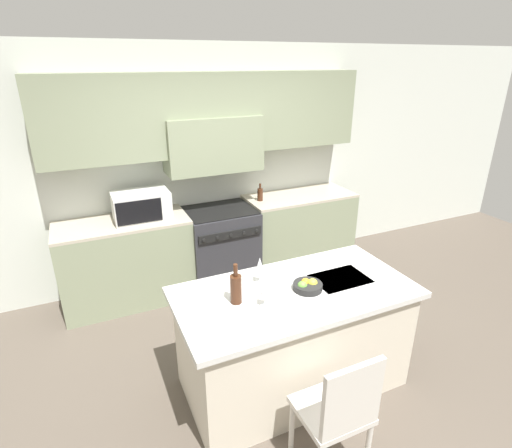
{
  "coord_description": "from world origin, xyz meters",
  "views": [
    {
      "loc": [
        -1.39,
        -2.33,
        2.51
      ],
      "look_at": [
        -0.02,
        0.68,
        1.15
      ],
      "focal_mm": 28.0,
      "sensor_mm": 36.0,
      "label": 1
    }
  ],
  "objects_px": {
    "island_chair": "(339,410)",
    "fruit_bowl": "(308,286)",
    "wine_bottle": "(236,288)",
    "wine_glass_near": "(265,288)",
    "microwave": "(141,205)",
    "range_stove": "(221,246)",
    "wine_glass_far": "(260,266)",
    "oil_bottle_on_counter": "(260,194)"
  },
  "relations": [
    {
      "from": "microwave",
      "to": "fruit_bowl",
      "type": "height_order",
      "value": "microwave"
    },
    {
      "from": "wine_glass_near",
      "to": "wine_glass_far",
      "type": "height_order",
      "value": "same"
    },
    {
      "from": "oil_bottle_on_counter",
      "to": "wine_glass_far",
      "type": "bearing_deg",
      "value": -115.15
    },
    {
      "from": "range_stove",
      "to": "microwave",
      "type": "height_order",
      "value": "microwave"
    },
    {
      "from": "range_stove",
      "to": "oil_bottle_on_counter",
      "type": "relative_size",
      "value": 4.38
    },
    {
      "from": "oil_bottle_on_counter",
      "to": "island_chair",
      "type": "bearing_deg",
      "value": -104.97
    },
    {
      "from": "microwave",
      "to": "oil_bottle_on_counter",
      "type": "relative_size",
      "value": 2.73
    },
    {
      "from": "island_chair",
      "to": "fruit_bowl",
      "type": "height_order",
      "value": "fruit_bowl"
    },
    {
      "from": "range_stove",
      "to": "wine_bottle",
      "type": "relative_size",
      "value": 3.01
    },
    {
      "from": "wine_glass_near",
      "to": "fruit_bowl",
      "type": "height_order",
      "value": "wine_glass_near"
    },
    {
      "from": "island_chair",
      "to": "fruit_bowl",
      "type": "xyz_separation_m",
      "value": [
        0.23,
        0.78,
        0.39
      ]
    },
    {
      "from": "wine_glass_near",
      "to": "wine_glass_far",
      "type": "bearing_deg",
      "value": 71.59
    },
    {
      "from": "wine_bottle",
      "to": "wine_glass_near",
      "type": "bearing_deg",
      "value": -36.43
    },
    {
      "from": "microwave",
      "to": "island_chair",
      "type": "distance_m",
      "value": 2.79
    },
    {
      "from": "microwave",
      "to": "fruit_bowl",
      "type": "bearing_deg",
      "value": -64.22
    },
    {
      "from": "microwave",
      "to": "wine_bottle",
      "type": "distance_m",
      "value": 1.84
    },
    {
      "from": "microwave",
      "to": "island_chair",
      "type": "xyz_separation_m",
      "value": [
        0.67,
        -2.65,
        -0.56
      ]
    },
    {
      "from": "range_stove",
      "to": "wine_glass_near",
      "type": "distance_m",
      "value": 2.03
    },
    {
      "from": "island_chair",
      "to": "oil_bottle_on_counter",
      "type": "xyz_separation_m",
      "value": [
        0.71,
        2.66,
        0.49
      ]
    },
    {
      "from": "wine_glass_near",
      "to": "island_chair",
      "type": "bearing_deg",
      "value": -77.52
    },
    {
      "from": "wine_bottle",
      "to": "oil_bottle_on_counter",
      "type": "relative_size",
      "value": 1.46
    },
    {
      "from": "oil_bottle_on_counter",
      "to": "range_stove",
      "type": "bearing_deg",
      "value": -176.52
    },
    {
      "from": "wine_bottle",
      "to": "wine_glass_near",
      "type": "distance_m",
      "value": 0.21
    },
    {
      "from": "range_stove",
      "to": "wine_glass_far",
      "type": "height_order",
      "value": "wine_glass_far"
    },
    {
      "from": "island_chair",
      "to": "oil_bottle_on_counter",
      "type": "bearing_deg",
      "value": 75.03
    },
    {
      "from": "wine_glass_far",
      "to": "oil_bottle_on_counter",
      "type": "xyz_separation_m",
      "value": [
        0.77,
        1.64,
        -0.01
      ]
    },
    {
      "from": "fruit_bowl",
      "to": "oil_bottle_on_counter",
      "type": "bearing_deg",
      "value": 75.65
    },
    {
      "from": "wine_glass_near",
      "to": "oil_bottle_on_counter",
      "type": "bearing_deg",
      "value": 65.88
    },
    {
      "from": "microwave",
      "to": "oil_bottle_on_counter",
      "type": "bearing_deg",
      "value": 0.56
    },
    {
      "from": "range_stove",
      "to": "fruit_bowl",
      "type": "bearing_deg",
      "value": -88.52
    },
    {
      "from": "wine_bottle",
      "to": "wine_glass_near",
      "type": "relative_size",
      "value": 1.43
    },
    {
      "from": "range_stove",
      "to": "wine_bottle",
      "type": "xyz_separation_m",
      "value": [
        -0.51,
        -1.79,
        0.55
      ]
    },
    {
      "from": "island_chair",
      "to": "wine_glass_near",
      "type": "height_order",
      "value": "wine_glass_near"
    },
    {
      "from": "wine_glass_near",
      "to": "wine_glass_far",
      "type": "relative_size",
      "value": 1.0
    },
    {
      "from": "wine_glass_near",
      "to": "wine_glass_far",
      "type": "distance_m",
      "value": 0.33
    },
    {
      "from": "range_stove",
      "to": "microwave",
      "type": "bearing_deg",
      "value": 178.75
    },
    {
      "from": "wine_glass_far",
      "to": "fruit_bowl",
      "type": "height_order",
      "value": "wine_glass_far"
    },
    {
      "from": "range_stove",
      "to": "island_chair",
      "type": "relative_size",
      "value": 0.96
    },
    {
      "from": "microwave",
      "to": "range_stove",
      "type": "bearing_deg",
      "value": -1.25
    },
    {
      "from": "wine_glass_near",
      "to": "fruit_bowl",
      "type": "bearing_deg",
      "value": 9.39
    },
    {
      "from": "microwave",
      "to": "oil_bottle_on_counter",
      "type": "height_order",
      "value": "microwave"
    },
    {
      "from": "wine_bottle",
      "to": "fruit_bowl",
      "type": "bearing_deg",
      "value": -6.16
    }
  ]
}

